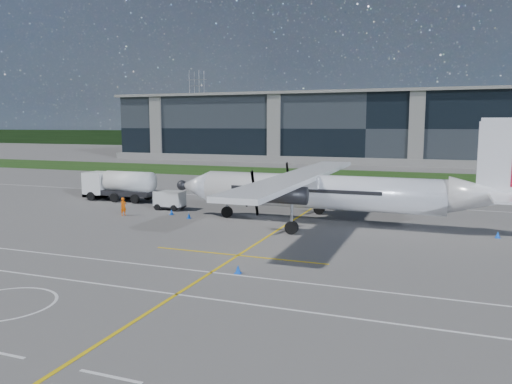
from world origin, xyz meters
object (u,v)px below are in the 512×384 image
pylon_west (197,108)px  baggage_tug (170,200)px  safety_cone_nose_port (189,216)px  fuel_tanker_truck (115,186)px  safety_cone_fwd (172,212)px  safety_cone_tail (498,235)px  safety_cone_stbdwing (335,197)px  ground_crew_person (123,205)px  safety_cone_portwing (238,269)px  turboprop_aircraft (332,172)px

pylon_west → baggage_tug: pylon_west is taller
pylon_west → safety_cone_nose_port: (73.91, -145.70, -14.75)m
safety_cone_nose_port → pylon_west: bearing=116.9°
fuel_tanker_truck → safety_cone_fwd: 12.05m
fuel_tanker_truck → safety_cone_tail: (38.29, -5.68, -1.40)m
safety_cone_stbdwing → safety_cone_nose_port: same height
ground_crew_person → safety_cone_portwing: ground_crew_person is taller
ground_crew_person → pylon_west: bearing=44.2°
safety_cone_tail → safety_cone_portwing: size_ratio=1.00×
baggage_tug → ground_crew_person: bearing=-117.4°
ground_crew_person → safety_cone_portwing: (16.99, -13.07, -0.72)m
safety_cone_stbdwing → safety_cone_fwd: bearing=-129.5°
safety_cone_fwd → safety_cone_tail: 27.81m
ground_crew_person → safety_cone_portwing: size_ratio=3.89×
pylon_west → safety_cone_stbdwing: 155.05m
pylon_west → safety_cone_stbdwing: (83.97, -129.51, -14.75)m
pylon_west → safety_cone_portwing: 181.23m
safety_cone_tail → safety_cone_portwing: same height
baggage_tug → safety_cone_fwd: 3.08m
safety_cone_portwing → safety_cone_stbdwing: same height
pylon_west → safety_cone_portwing: bearing=-62.1°
baggage_tug → fuel_tanker_truck: bearing=159.8°
safety_cone_portwing → pylon_west: bearing=117.9°
pylon_west → safety_cone_tail: bearing=-55.5°
safety_cone_portwing → safety_cone_tail: bearing=45.6°
fuel_tanker_truck → safety_cone_nose_port: 14.68m
fuel_tanker_truck → ground_crew_person: 10.13m
pylon_west → safety_cone_nose_port: size_ratio=60.00×
safety_cone_tail → safety_cone_stbdwing: 21.47m
safety_cone_nose_port → turboprop_aircraft: bearing=7.2°
fuel_tanker_truck → turboprop_aircraft: bearing=-11.6°
pylon_west → safety_cone_tail: (99.30, -144.53, -14.75)m
safety_cone_portwing → safety_cone_nose_port: bearing=127.3°
pylon_west → turboprop_aircraft: pylon_west is taller
safety_cone_stbdwing → safety_cone_tail: bearing=-44.4°
fuel_tanker_truck → safety_cone_fwd: (10.49, -5.77, -1.40)m
safety_cone_portwing → safety_cone_nose_port: size_ratio=1.00×
baggage_tug → ground_crew_person: (-2.31, -4.46, 0.05)m
turboprop_aircraft → pylon_west: bearing=121.0°
fuel_tanker_truck → safety_cone_stbdwing: (22.96, 9.34, -1.40)m
safety_cone_fwd → safety_cone_stbdwing: same height
pylon_west → safety_cone_portwing: pylon_west is taller
safety_cone_stbdwing → safety_cone_nose_port: (-10.06, -16.20, 0.00)m
fuel_tanker_truck → baggage_tug: size_ratio=2.85×
fuel_tanker_truck → safety_cone_tail: 38.74m
turboprop_aircraft → safety_cone_nose_port: 13.47m
baggage_tug → safety_cone_tail: baggage_tug is taller
safety_cone_fwd → safety_cone_stbdwing: bearing=50.5°
safety_cone_tail → safety_cone_nose_port: (-25.39, -1.17, 0.00)m
ground_crew_person → safety_cone_stbdwing: (16.44, 17.06, -0.72)m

